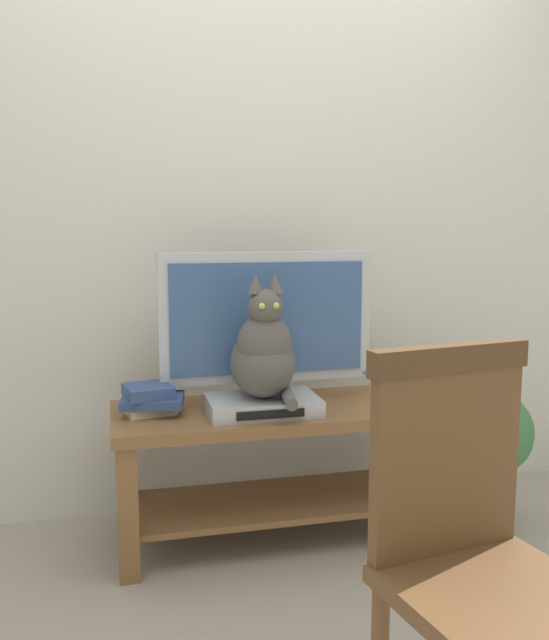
{
  "coord_description": "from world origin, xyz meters",
  "views": [
    {
      "loc": [
        -0.59,
        -1.9,
        1.2
      ],
      "look_at": [
        -0.01,
        0.45,
        0.86
      ],
      "focal_mm": 37.63,
      "sensor_mm": 36.0,
      "label": 1
    }
  ],
  "objects": [
    {
      "name": "ground_plane",
      "position": [
        0.0,
        0.0,
        0.0
      ],
      "size": [
        12.0,
        12.0,
        0.0
      ],
      "primitive_type": "plane",
      "color": "gray"
    },
    {
      "name": "media_box",
      "position": [
        -0.06,
        0.43,
        0.55
      ],
      "size": [
        0.4,
        0.27,
        0.06
      ],
      "color": "#ADADB2",
      "rests_on": "tv_stand"
    },
    {
      "name": "cat",
      "position": [
        -0.06,
        0.42,
        0.75
      ],
      "size": [
        0.23,
        0.36,
        0.46
      ],
      "color": "#514C47",
      "rests_on": "media_box"
    },
    {
      "name": "book_stack",
      "position": [
        -0.46,
        0.52,
        0.58
      ],
      "size": [
        0.25,
        0.21,
        0.11
      ],
      "color": "beige",
      "rests_on": "tv_stand"
    },
    {
      "name": "back_wall",
      "position": [
        0.0,
        0.93,
        1.4
      ],
      "size": [
        7.0,
        0.12,
        2.8
      ],
      "primitive_type": "cube",
      "color": "beige",
      "rests_on": "ground"
    },
    {
      "name": "wooden_chair",
      "position": [
        0.15,
        -0.69,
        0.54
      ],
      "size": [
        0.46,
        0.47,
        0.95
      ],
      "color": "brown",
      "rests_on": "ground"
    },
    {
      "name": "tv_stand",
      "position": [
        -0.01,
        0.5,
        0.36
      ],
      "size": [
        1.19,
        0.49,
        0.52
      ],
      "color": "brown",
      "rests_on": "ground"
    },
    {
      "name": "tv",
      "position": [
        -0.01,
        0.57,
        0.83
      ],
      "size": [
        0.82,
        0.2,
        0.58
      ],
      "color": "#B7B7BC",
      "rests_on": "tv_stand"
    },
    {
      "name": "potted_plant",
      "position": [
        0.8,
        0.31,
        0.36
      ],
      "size": [
        0.33,
        0.33,
        0.59
      ],
      "color": "beige",
      "rests_on": "ground"
    }
  ]
}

